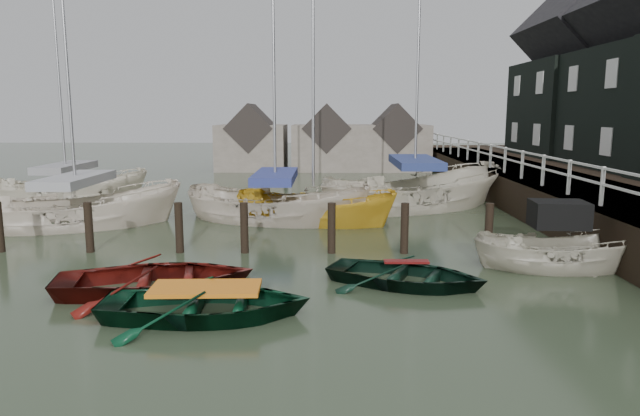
{
  "coord_description": "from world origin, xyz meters",
  "views": [
    {
      "loc": [
        1.1,
        -12.31,
        3.84
      ],
      "look_at": [
        0.89,
        2.16,
        1.4
      ],
      "focal_mm": 32.0,
      "sensor_mm": 36.0,
      "label": 1
    }
  ],
  "objects_px": {
    "rowboat_dkgreen": "(406,285)",
    "sailboat_c": "(313,222)",
    "rowboat_red": "(157,291)",
    "sailboat_a": "(78,225)",
    "motorboat": "(558,265)",
    "sailboat_b": "(276,219)",
    "sailboat_e": "(68,202)",
    "sailboat_d": "(414,207)",
    "rowboat_green": "(207,317)"
  },
  "relations": [
    {
      "from": "rowboat_dkgreen",
      "to": "sailboat_c",
      "type": "xyz_separation_m",
      "value": [
        -2.28,
        7.39,
        0.02
      ]
    },
    {
      "from": "rowboat_red",
      "to": "sailboat_a",
      "type": "distance_m",
      "value": 8.54
    },
    {
      "from": "motorboat",
      "to": "sailboat_a",
      "type": "height_order",
      "value": "sailboat_a"
    },
    {
      "from": "rowboat_red",
      "to": "sailboat_b",
      "type": "distance_m",
      "value": 8.36
    },
    {
      "from": "rowboat_red",
      "to": "rowboat_dkgreen",
      "type": "distance_m",
      "value": 5.5
    },
    {
      "from": "sailboat_a",
      "to": "sailboat_b",
      "type": "distance_m",
      "value": 6.72
    },
    {
      "from": "rowboat_red",
      "to": "rowboat_dkgreen",
      "type": "xyz_separation_m",
      "value": [
        5.47,
        0.56,
        0.0
      ]
    },
    {
      "from": "rowboat_red",
      "to": "sailboat_e",
      "type": "bearing_deg",
      "value": 19.46
    },
    {
      "from": "sailboat_d",
      "to": "sailboat_a",
      "type": "bearing_deg",
      "value": 83.38
    },
    {
      "from": "sailboat_a",
      "to": "sailboat_c",
      "type": "xyz_separation_m",
      "value": [
        7.99,
        0.88,
        -0.04
      ]
    },
    {
      "from": "sailboat_a",
      "to": "rowboat_red",
      "type": "bearing_deg",
      "value": -167.17
    },
    {
      "from": "sailboat_a",
      "to": "sailboat_c",
      "type": "relative_size",
      "value": 0.95
    },
    {
      "from": "rowboat_dkgreen",
      "to": "sailboat_a",
      "type": "xyz_separation_m",
      "value": [
        -10.26,
        6.51,
        0.06
      ]
    },
    {
      "from": "rowboat_green",
      "to": "sailboat_d",
      "type": "xyz_separation_m",
      "value": [
        5.78,
        12.46,
        0.06
      ]
    },
    {
      "from": "motorboat",
      "to": "sailboat_a",
      "type": "distance_m",
      "value": 15.12
    },
    {
      "from": "sailboat_b",
      "to": "sailboat_d",
      "type": "distance_m",
      "value": 6.01
    },
    {
      "from": "motorboat",
      "to": "sailboat_e",
      "type": "distance_m",
      "value": 19.67
    },
    {
      "from": "sailboat_d",
      "to": "rowboat_green",
      "type": "bearing_deg",
      "value": 130.72
    },
    {
      "from": "sailboat_b",
      "to": "sailboat_c",
      "type": "distance_m",
      "value": 1.37
    },
    {
      "from": "sailboat_a",
      "to": "rowboat_dkgreen",
      "type": "bearing_deg",
      "value": -143.67
    },
    {
      "from": "rowboat_dkgreen",
      "to": "motorboat",
      "type": "height_order",
      "value": "motorboat"
    },
    {
      "from": "rowboat_red",
      "to": "rowboat_dkgreen",
      "type": "relative_size",
      "value": 1.18
    },
    {
      "from": "rowboat_red",
      "to": "rowboat_green",
      "type": "xyz_separation_m",
      "value": [
        1.41,
        -1.54,
        0.0
      ]
    },
    {
      "from": "rowboat_red",
      "to": "sailboat_b",
      "type": "bearing_deg",
      "value": -24.85
    },
    {
      "from": "rowboat_dkgreen",
      "to": "motorboat",
      "type": "xyz_separation_m",
      "value": [
        3.94,
        1.33,
        0.1
      ]
    },
    {
      "from": "rowboat_red",
      "to": "sailboat_c",
      "type": "relative_size",
      "value": 0.37
    },
    {
      "from": "sailboat_c",
      "to": "sailboat_d",
      "type": "relative_size",
      "value": 0.91
    },
    {
      "from": "sailboat_c",
      "to": "rowboat_red",
      "type": "bearing_deg",
      "value": 178.51
    },
    {
      "from": "sailboat_a",
      "to": "sailboat_c",
      "type": "bearing_deg",
      "value": -104.98
    },
    {
      "from": "sailboat_c",
      "to": "sailboat_d",
      "type": "bearing_deg",
      "value": -33.02
    },
    {
      "from": "motorboat",
      "to": "sailboat_d",
      "type": "height_order",
      "value": "sailboat_d"
    },
    {
      "from": "sailboat_a",
      "to": "sailboat_b",
      "type": "xyz_separation_m",
      "value": [
        6.64,
        1.08,
        0.0
      ]
    },
    {
      "from": "rowboat_green",
      "to": "sailboat_a",
      "type": "distance_m",
      "value": 10.61
    },
    {
      "from": "sailboat_c",
      "to": "sailboat_e",
      "type": "xyz_separation_m",
      "value": [
        -10.62,
        4.13,
        0.04
      ]
    },
    {
      "from": "rowboat_red",
      "to": "sailboat_a",
      "type": "height_order",
      "value": "sailboat_a"
    },
    {
      "from": "rowboat_green",
      "to": "sailboat_e",
      "type": "bearing_deg",
      "value": 30.56
    },
    {
      "from": "motorboat",
      "to": "sailboat_b",
      "type": "xyz_separation_m",
      "value": [
        -7.57,
        6.26,
        -0.04
      ]
    },
    {
      "from": "rowboat_green",
      "to": "motorboat",
      "type": "distance_m",
      "value": 8.71
    },
    {
      "from": "sailboat_a",
      "to": "sailboat_b",
      "type": "bearing_deg",
      "value": -102.04
    },
    {
      "from": "sailboat_a",
      "to": "sailboat_b",
      "type": "height_order",
      "value": "sailboat_b"
    },
    {
      "from": "rowboat_dkgreen",
      "to": "sailboat_e",
      "type": "xyz_separation_m",
      "value": [
        -12.89,
        11.52,
        0.06
      ]
    },
    {
      "from": "sailboat_b",
      "to": "sailboat_c",
      "type": "height_order",
      "value": "sailboat_b"
    },
    {
      "from": "motorboat",
      "to": "sailboat_e",
      "type": "relative_size",
      "value": 0.42
    },
    {
      "from": "motorboat",
      "to": "sailboat_c",
      "type": "bearing_deg",
      "value": 50.04
    },
    {
      "from": "sailboat_b",
      "to": "sailboat_d",
      "type": "height_order",
      "value": "sailboat_b"
    },
    {
      "from": "sailboat_e",
      "to": "sailboat_d",
      "type": "bearing_deg",
      "value": -112.31
    },
    {
      "from": "motorboat",
      "to": "sailboat_d",
      "type": "relative_size",
      "value": 0.34
    },
    {
      "from": "sailboat_a",
      "to": "sailboat_e",
      "type": "xyz_separation_m",
      "value": [
        -2.63,
        5.01,
        0.0
      ]
    },
    {
      "from": "motorboat",
      "to": "sailboat_b",
      "type": "relative_size",
      "value": 0.34
    },
    {
      "from": "rowboat_red",
      "to": "motorboat",
      "type": "distance_m",
      "value": 9.6
    }
  ]
}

